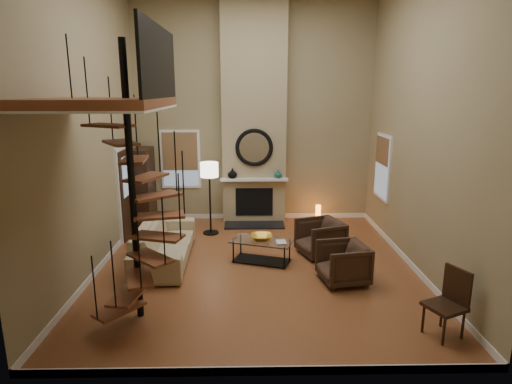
{
  "coord_description": "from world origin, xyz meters",
  "views": [
    {
      "loc": [
        -0.15,
        -7.73,
        3.35
      ],
      "look_at": [
        0.0,
        0.4,
        1.4
      ],
      "focal_mm": 29.97,
      "sensor_mm": 36.0,
      "label": 1
    }
  ],
  "objects_px": {
    "hutch": "(144,188)",
    "sofa": "(164,242)",
    "armchair_far": "(347,263)",
    "floor_lamp": "(209,175)",
    "side_chair": "(450,300)",
    "coffee_table": "(262,248)",
    "accent_lamp": "(318,214)",
    "armchair_near": "(323,238)"
  },
  "relations": [
    {
      "from": "hutch",
      "to": "sofa",
      "type": "distance_m",
      "value": 2.65
    },
    {
      "from": "armchair_far",
      "to": "floor_lamp",
      "type": "height_order",
      "value": "floor_lamp"
    },
    {
      "from": "hutch",
      "to": "side_chair",
      "type": "xyz_separation_m",
      "value": [
        5.4,
        -5.16,
        -0.42
      ]
    },
    {
      "from": "hutch",
      "to": "sofa",
      "type": "xyz_separation_m",
      "value": [
        0.93,
        -2.42,
        -0.55
      ]
    },
    {
      "from": "sofa",
      "to": "coffee_table",
      "type": "bearing_deg",
      "value": -93.76
    },
    {
      "from": "hutch",
      "to": "armchair_far",
      "type": "relative_size",
      "value": 2.47
    },
    {
      "from": "armchair_far",
      "to": "accent_lamp",
      "type": "bearing_deg",
      "value": 169.31
    },
    {
      "from": "sofa",
      "to": "armchair_near",
      "type": "bearing_deg",
      "value": -85.71
    },
    {
      "from": "hutch",
      "to": "armchair_far",
      "type": "bearing_deg",
      "value": -38.26
    },
    {
      "from": "hutch",
      "to": "floor_lamp",
      "type": "height_order",
      "value": "hutch"
    },
    {
      "from": "coffee_table",
      "to": "accent_lamp",
      "type": "height_order",
      "value": "accent_lamp"
    },
    {
      "from": "hutch",
      "to": "floor_lamp",
      "type": "bearing_deg",
      "value": -23.81
    },
    {
      "from": "armchair_far",
      "to": "armchair_near",
      "type": "bearing_deg",
      "value": 178.03
    },
    {
      "from": "sofa",
      "to": "side_chair",
      "type": "bearing_deg",
      "value": -122.61
    },
    {
      "from": "armchair_near",
      "to": "side_chair",
      "type": "distance_m",
      "value": 3.28
    },
    {
      "from": "armchair_far",
      "to": "accent_lamp",
      "type": "distance_m",
      "value": 3.42
    },
    {
      "from": "side_chair",
      "to": "armchair_far",
      "type": "bearing_deg",
      "value": 120.95
    },
    {
      "from": "hutch",
      "to": "sofa",
      "type": "relative_size",
      "value": 0.81
    },
    {
      "from": "armchair_far",
      "to": "accent_lamp",
      "type": "relative_size",
      "value": 1.73
    },
    {
      "from": "hutch",
      "to": "sofa",
      "type": "bearing_deg",
      "value": -68.89
    },
    {
      "from": "sofa",
      "to": "side_chair",
      "type": "xyz_separation_m",
      "value": [
        4.46,
        -2.74,
        0.13
      ]
    },
    {
      "from": "armchair_near",
      "to": "accent_lamp",
      "type": "relative_size",
      "value": 1.83
    },
    {
      "from": "hutch",
      "to": "side_chair",
      "type": "bearing_deg",
      "value": -43.72
    },
    {
      "from": "armchair_far",
      "to": "side_chair",
      "type": "relative_size",
      "value": 0.82
    },
    {
      "from": "coffee_table",
      "to": "accent_lamp",
      "type": "bearing_deg",
      "value": 58.5
    },
    {
      "from": "hutch",
      "to": "accent_lamp",
      "type": "height_order",
      "value": "hutch"
    },
    {
      "from": "accent_lamp",
      "to": "side_chair",
      "type": "xyz_separation_m",
      "value": [
        0.99,
        -5.14,
        0.28
      ]
    },
    {
      "from": "floor_lamp",
      "to": "accent_lamp",
      "type": "height_order",
      "value": "floor_lamp"
    },
    {
      "from": "side_chair",
      "to": "floor_lamp",
      "type": "bearing_deg",
      "value": 129.88
    },
    {
      "from": "floor_lamp",
      "to": "side_chair",
      "type": "xyz_separation_m",
      "value": [
        3.68,
        -4.4,
        -0.89
      ]
    },
    {
      "from": "floor_lamp",
      "to": "side_chair",
      "type": "relative_size",
      "value": 1.76
    },
    {
      "from": "floor_lamp",
      "to": "side_chair",
      "type": "height_order",
      "value": "floor_lamp"
    },
    {
      "from": "armchair_far",
      "to": "coffee_table",
      "type": "bearing_deg",
      "value": -132.16
    },
    {
      "from": "coffee_table",
      "to": "side_chair",
      "type": "height_order",
      "value": "side_chair"
    },
    {
      "from": "coffee_table",
      "to": "floor_lamp",
      "type": "bearing_deg",
      "value": 123.53
    },
    {
      "from": "armchair_near",
      "to": "accent_lamp",
      "type": "xyz_separation_m",
      "value": [
        0.23,
        2.09,
        -0.1
      ]
    },
    {
      "from": "coffee_table",
      "to": "armchair_far",
      "type": "bearing_deg",
      "value": -32.09
    },
    {
      "from": "hutch",
      "to": "coffee_table",
      "type": "xyz_separation_m",
      "value": [
        2.88,
        -2.51,
        -0.67
      ]
    },
    {
      "from": "hutch",
      "to": "accent_lamp",
      "type": "xyz_separation_m",
      "value": [
        4.41,
        -0.02,
        -0.7
      ]
    },
    {
      "from": "armchair_near",
      "to": "accent_lamp",
      "type": "distance_m",
      "value": 2.11
    },
    {
      "from": "hutch",
      "to": "side_chair",
      "type": "distance_m",
      "value": 7.48
    },
    {
      "from": "armchair_near",
      "to": "side_chair",
      "type": "relative_size",
      "value": 0.87
    }
  ]
}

